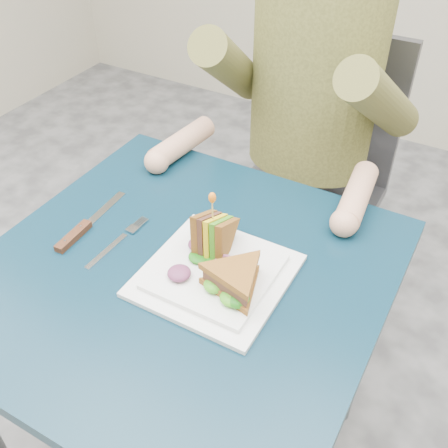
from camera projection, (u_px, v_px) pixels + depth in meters
The scene contains 12 objects.
table at pixel (183, 298), 1.05m from camera, with size 0.75×0.75×0.73m.
chair at pixel (315, 165), 1.62m from camera, with size 0.42×0.40×0.93m.
diner at pixel (315, 61), 1.30m from camera, with size 0.54×0.59×0.74m.
plate at pixel (216, 274), 0.98m from camera, with size 0.26×0.26×0.02m.
sandwich_flat at pixel (235, 279), 0.92m from camera, with size 0.16×0.16×0.05m.
sandwich_upright at pixel (213, 237), 0.99m from camera, with size 0.09×0.15×0.15m.
fork at pixel (116, 243), 1.05m from camera, with size 0.02×0.18×0.01m.
knife at pixel (80, 231), 1.08m from camera, with size 0.03×0.22×0.02m.
toothpick at pixel (212, 210), 0.95m from camera, with size 0.00×0.00×0.06m, color tan.
toothpick_frill at pixel (212, 198), 0.93m from camera, with size 0.01×0.01×0.02m, color orange.
lettuce_spill at pixel (220, 263), 0.97m from camera, with size 0.15×0.13×0.02m, color #337A14, non-canonical shape.
onion_ring at pixel (224, 265), 0.96m from camera, with size 0.04×0.04×0.01m, color #9E4C7A.
Camera 1 is at (0.42, -0.58, 1.44)m, focal length 42.00 mm.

